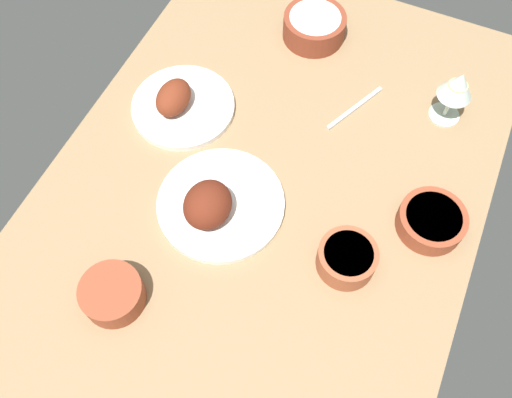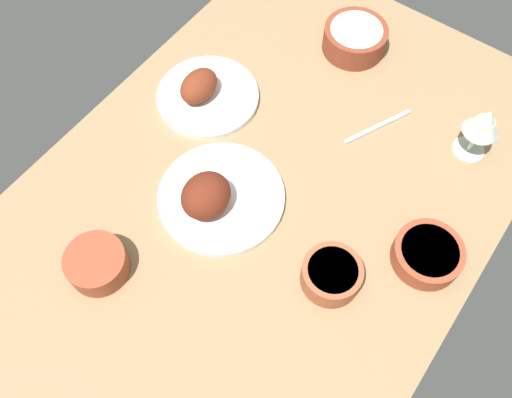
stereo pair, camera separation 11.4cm
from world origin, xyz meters
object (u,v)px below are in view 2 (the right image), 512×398
Objects in this scene: plate_far_side at (205,93)px; fork_loose at (377,127)px; plate_near_viewer at (215,197)px; bowl_soup at (428,254)px; bowl_cream at (355,38)px; bowl_potatoes at (97,263)px; wine_glass at (484,124)px; bowl_sauce at (331,274)px.

fork_loose is at bearing -65.85° from plate_far_side.
plate_near_viewer is at bearing -0.74° from fork_loose.
bowl_cream is at bearing 45.81° from bowl_soup.
plate_far_side is 1.99× the size of bowl_potatoes.
bowl_sauce is at bearing 169.07° from wine_glass.
plate_near_viewer is at bearing 139.57° from wine_glass.
plate_near_viewer is at bearing -136.96° from plate_far_side.
wine_glass is at bearing -40.43° from plate_near_viewer.
plate_far_side is at bearing 112.39° from wine_glass.
bowl_cream reaches higher than bowl_sauce.
wine_glass is at bearing 133.85° from fork_loose.
fork_loose is (22.21, 23.70, -2.10)cm from bowl_soup.
bowl_soup is 1.18× the size of bowl_sauce.
bowl_soup is at bearing -70.62° from plate_near_viewer.
bowl_sauce is at bearing -90.60° from plate_near_viewer.
plate_far_side is 61.00cm from wine_glass.
bowl_potatoes is at bearing 1.41° from fork_loose.
bowl_soup is 0.78× the size of fork_loose.
bowl_cream is at bearing -110.65° from fork_loose.
plate_far_side is 1.73× the size of bowl_soup.
wine_glass is (28.82, 4.42, 7.43)cm from bowl_soup.
plate_near_viewer reaches higher than bowl_soup.
wine_glass is (-10.83, -36.36, 6.53)cm from bowl_cream.
bowl_potatoes is (-39.60, 50.61, 0.52)cm from bowl_soup.
plate_far_side is at bearing 84.54° from bowl_soup.
bowl_sauce is 61.24cm from bowl_cream.
fork_loose is at bearing 108.92° from wine_glass.
bowl_potatoes is at bearing 145.98° from wine_glass.
wine_glass is at bearing -67.61° from plate_far_side.
bowl_cream is at bearing -30.02° from plate_far_side.
bowl_sauce is 0.66× the size of fork_loose.
bowl_sauce is at bearing -152.87° from bowl_cream.
plate_far_side is 51.79cm from bowl_sauce.
plate_near_viewer is 1.90× the size of wine_glass.
bowl_cream reaches higher than bowl_soup.
plate_near_viewer is 2.24× the size of bowl_potatoes.
bowl_soup is 30.09cm from wine_glass.
fork_loose is at bearing -25.68° from plate_near_viewer.
plate_far_side is 46.42cm from bowl_potatoes.
bowl_soup is at bearing -40.88° from bowl_sauce.
bowl_potatoes is 45.14cm from bowl_sauce.
bowl_potatoes is 0.78× the size of bowl_cream.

